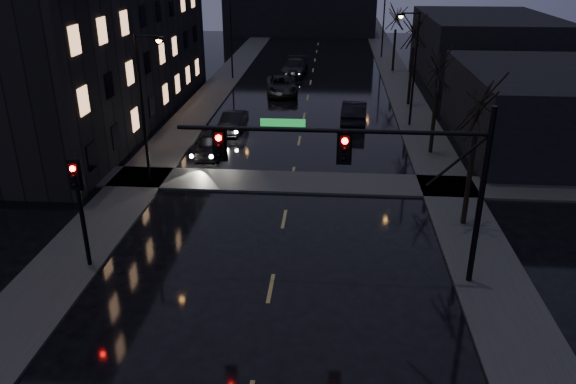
% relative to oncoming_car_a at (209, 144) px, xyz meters
% --- Properties ---
extents(sidewalk_left, '(3.00, 140.00, 0.12)m').
position_rel_oncoming_car_a_xyz_m(sidewalk_left, '(-3.03, 12.19, -0.62)').
color(sidewalk_left, '#2D2D2B').
rests_on(sidewalk_left, ground).
extents(sidewalk_right, '(3.00, 140.00, 0.12)m').
position_rel_oncoming_car_a_xyz_m(sidewalk_right, '(13.97, 12.19, -0.62)').
color(sidewalk_right, '#2D2D2B').
rests_on(sidewalk_right, ground).
extents(sidewalk_cross, '(40.00, 3.00, 0.12)m').
position_rel_oncoming_car_a_xyz_m(sidewalk_cross, '(5.47, -4.31, -0.62)').
color(sidewalk_cross, '#2D2D2B').
rests_on(sidewalk_cross, ground).
extents(apartment_block, '(12.00, 30.00, 12.00)m').
position_rel_oncoming_car_a_xyz_m(apartment_block, '(-11.03, 7.19, 5.32)').
color(apartment_block, black).
rests_on(apartment_block, ground).
extents(commercial_right_near, '(10.00, 14.00, 5.00)m').
position_rel_oncoming_car_a_xyz_m(commercial_right_near, '(20.97, 3.19, 1.82)').
color(commercial_right_near, black).
rests_on(commercial_right_near, ground).
extents(commercial_right_far, '(12.00, 18.00, 6.00)m').
position_rel_oncoming_car_a_xyz_m(commercial_right_far, '(22.47, 25.19, 2.32)').
color(commercial_right_far, black).
rests_on(commercial_right_far, ground).
extents(far_block, '(22.00, 10.00, 8.00)m').
position_rel_oncoming_car_a_xyz_m(far_block, '(2.47, 55.19, 3.32)').
color(far_block, black).
rests_on(far_block, ground).
extents(signal_mast, '(11.11, 0.41, 7.00)m').
position_rel_oncoming_car_a_xyz_m(signal_mast, '(9.32, -13.81, 4.19)').
color(signal_mast, black).
rests_on(signal_mast, ground).
extents(signal_pole_left, '(0.35, 0.41, 4.53)m').
position_rel_oncoming_car_a_xyz_m(signal_pole_left, '(-2.03, -13.82, 2.33)').
color(signal_pole_left, black).
rests_on(signal_pole_left, ground).
extents(tree_near, '(3.52, 3.52, 8.08)m').
position_rel_oncoming_car_a_xyz_m(tree_near, '(13.87, -8.81, 5.54)').
color(tree_near, black).
rests_on(tree_near, ground).
extents(tree_mid_a, '(3.30, 3.30, 7.58)m').
position_rel_oncoming_car_a_xyz_m(tree_mid_a, '(13.87, 1.19, 5.15)').
color(tree_mid_a, black).
rests_on(tree_mid_a, ground).
extents(tree_mid_b, '(3.74, 3.74, 8.59)m').
position_rel_oncoming_car_a_xyz_m(tree_mid_b, '(13.87, 13.19, 5.93)').
color(tree_mid_b, black).
rests_on(tree_mid_b, ground).
extents(tree_far, '(3.43, 3.43, 7.88)m').
position_rel_oncoming_car_a_xyz_m(tree_far, '(13.87, 27.19, 5.38)').
color(tree_far, black).
rests_on(tree_far, ground).
extents(streetlight_l_near, '(1.53, 0.28, 8.00)m').
position_rel_oncoming_car_a_xyz_m(streetlight_l_near, '(-2.11, -4.81, 4.10)').
color(streetlight_l_near, black).
rests_on(streetlight_l_near, ground).
extents(streetlight_l_far, '(1.53, 0.28, 8.00)m').
position_rel_oncoming_car_a_xyz_m(streetlight_l_far, '(-2.11, 22.19, 4.10)').
color(streetlight_l_far, black).
rests_on(streetlight_l_far, ground).
extents(streetlight_r_mid, '(1.53, 0.28, 8.00)m').
position_rel_oncoming_car_a_xyz_m(streetlight_r_mid, '(13.05, 7.19, 4.10)').
color(streetlight_r_mid, black).
rests_on(streetlight_r_mid, ground).
extents(streetlight_r_far, '(1.53, 0.28, 8.00)m').
position_rel_oncoming_car_a_xyz_m(streetlight_r_far, '(13.05, 35.19, 4.10)').
color(streetlight_r_far, black).
rests_on(streetlight_r_far, ground).
extents(oncoming_car_a, '(1.94, 4.10, 1.35)m').
position_rel_oncoming_car_a_xyz_m(oncoming_car_a, '(0.00, 0.00, 0.00)').
color(oncoming_car_a, black).
rests_on(oncoming_car_a, ground).
extents(oncoming_car_b, '(1.72, 4.19, 1.35)m').
position_rel_oncoming_car_a_xyz_m(oncoming_car_b, '(0.65, 4.91, -0.00)').
color(oncoming_car_b, black).
rests_on(oncoming_car_b, ground).
extents(oncoming_car_c, '(3.33, 5.93, 1.57)m').
position_rel_oncoming_car_a_xyz_m(oncoming_car_c, '(3.12, 16.29, 0.11)').
color(oncoming_car_c, black).
rests_on(oncoming_car_c, ground).
extents(oncoming_car_d, '(2.76, 5.79, 1.63)m').
position_rel_oncoming_car_a_xyz_m(oncoming_car_d, '(3.67, 24.51, 0.14)').
color(oncoming_car_d, black).
rests_on(oncoming_car_d, ground).
extents(lead_car, '(2.10, 5.16, 1.67)m').
position_rel_oncoming_car_a_xyz_m(lead_car, '(9.26, 7.74, 0.16)').
color(lead_car, black).
rests_on(lead_car, ground).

